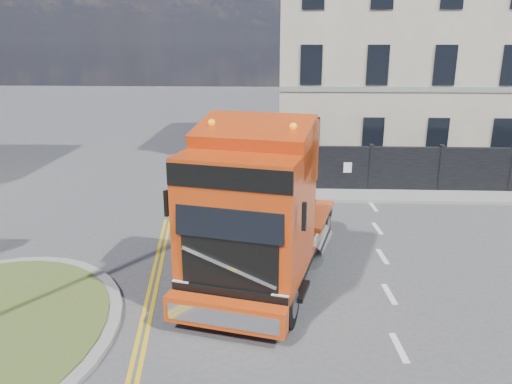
{
  "coord_description": "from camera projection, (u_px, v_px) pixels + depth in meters",
  "views": [
    {
      "loc": [
        -0.01,
        -12.3,
        6.4
      ],
      "look_at": [
        -0.7,
        2.75,
        1.8
      ],
      "focal_mm": 35.0,
      "sensor_mm": 36.0,
      "label": 1
    }
  ],
  "objects": [
    {
      "name": "ground",
      "position": [
        277.0,
        285.0,
        13.62
      ],
      "size": [
        120.0,
        120.0,
        0.0
      ],
      "primitive_type": "plane",
      "color": "#424244",
      "rests_on": "ground"
    },
    {
      "name": "hoarding_fence",
      "position": [
        429.0,
        170.0,
        21.63
      ],
      "size": [
        18.8,
        0.25,
        2.0
      ],
      "color": "black",
      "rests_on": "ground"
    },
    {
      "name": "georgian_building",
      "position": [
        389.0,
        52.0,
        27.43
      ],
      "size": [
        12.3,
        10.3,
        12.8
      ],
      "color": "#C0BA99",
      "rests_on": "ground"
    },
    {
      "name": "pavement_far",
      "position": [
        420.0,
        197.0,
        21.07
      ],
      "size": [
        20.0,
        1.6,
        0.12
      ],
      "primitive_type": "cube",
      "color": "gray",
      "rests_on": "ground"
    },
    {
      "name": "truck",
      "position": [
        256.0,
        218.0,
        12.87
      ],
      "size": [
        4.43,
        7.9,
        4.47
      ],
      "rotation": [
        0.0,
        0.0,
        -0.23
      ],
      "color": "black",
      "rests_on": "ground"
    }
  ]
}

